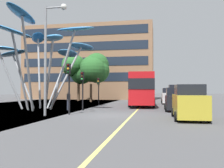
% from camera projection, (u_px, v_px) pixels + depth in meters
% --- Properties ---
extents(ground, '(120.00, 240.00, 0.10)m').
position_uv_depth(ground, '(100.00, 116.00, 17.96)').
color(ground, '#4C4C4F').
extents(red_bus, '(3.16, 10.56, 3.87)m').
position_uv_depth(red_bus, '(142.00, 88.00, 28.74)').
color(red_bus, red).
rests_on(red_bus, ground).
extents(leaf_sculpture, '(12.03, 12.08, 8.43)m').
position_uv_depth(leaf_sculpture, '(42.00, 44.00, 23.67)').
color(leaf_sculpture, '#9EA0A5').
rests_on(leaf_sculpture, ground).
extents(traffic_light_kerb_near, '(0.28, 0.42, 3.81)m').
position_uv_depth(traffic_light_kerb_near, '(69.00, 78.00, 18.36)').
color(traffic_light_kerb_near, black).
rests_on(traffic_light_kerb_near, ground).
extents(traffic_light_kerb_far, '(0.28, 0.42, 3.48)m').
position_uv_depth(traffic_light_kerb_far, '(82.00, 82.00, 22.21)').
color(traffic_light_kerb_far, black).
rests_on(traffic_light_kerb_far, ground).
extents(traffic_light_island_mid, '(0.28, 0.42, 3.30)m').
position_uv_depth(traffic_light_island_mid, '(98.00, 85.00, 30.06)').
color(traffic_light_island_mid, black).
rests_on(traffic_light_island_mid, ground).
extents(car_parked_near, '(1.99, 4.41, 2.17)m').
position_uv_depth(car_parked_near, '(189.00, 103.00, 15.43)').
color(car_parked_near, gold).
rests_on(car_parked_near, ground).
extents(car_parked_mid, '(2.02, 3.89, 2.04)m').
position_uv_depth(car_parked_mid, '(176.00, 100.00, 21.72)').
color(car_parked_mid, black).
rests_on(car_parked_mid, ground).
extents(car_parked_far, '(2.00, 3.90, 2.42)m').
position_uv_depth(car_parked_far, '(177.00, 97.00, 27.17)').
color(car_parked_far, gray).
rests_on(car_parked_far, ground).
extents(car_side_street, '(2.08, 4.43, 2.10)m').
position_uv_depth(car_side_street, '(169.00, 96.00, 32.91)').
color(car_side_street, silver).
rests_on(car_side_street, ground).
extents(car_far_side, '(1.92, 4.02, 2.22)m').
position_uv_depth(car_far_side, '(171.00, 95.00, 39.58)').
color(car_far_side, gray).
rests_on(car_far_side, ground).
extents(street_lamp, '(1.68, 0.44, 7.98)m').
position_uv_depth(street_lamp, '(50.00, 45.00, 17.63)').
color(street_lamp, gray).
rests_on(street_lamp, ground).
extents(tree_pavement_near, '(4.58, 5.23, 7.76)m').
position_uv_depth(tree_pavement_near, '(95.00, 68.00, 38.88)').
color(tree_pavement_near, brown).
rests_on(tree_pavement_near, ground).
extents(tree_pavement_far, '(5.14, 4.77, 8.04)m').
position_uv_depth(tree_pavement_far, '(77.00, 69.00, 42.54)').
color(tree_pavement_far, brown).
rests_on(tree_pavement_far, ground).
extents(pedestrian, '(0.34, 0.34, 1.73)m').
position_uv_depth(pedestrian, '(69.00, 101.00, 22.49)').
color(pedestrian, '#2D3342').
rests_on(pedestrian, ground).
extents(backdrop_building, '(26.54, 10.13, 15.01)m').
position_uv_depth(backdrop_building, '(90.00, 64.00, 52.78)').
color(backdrop_building, '#936B4C').
rests_on(backdrop_building, ground).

